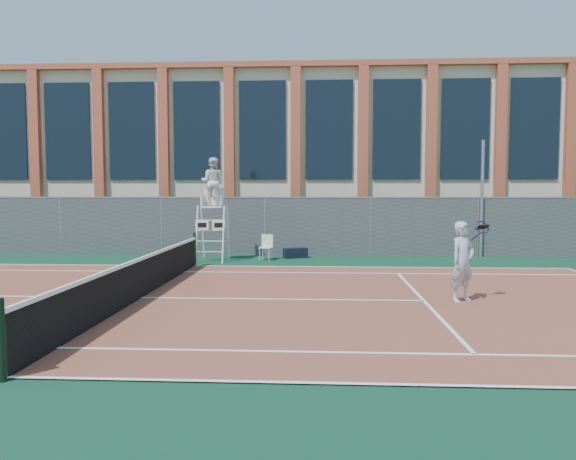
# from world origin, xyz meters

# --- Properties ---
(ground) EXTENTS (120.00, 120.00, 0.00)m
(ground) POSITION_xyz_m (0.00, 0.00, 0.00)
(ground) COLOR #233814
(apron) EXTENTS (36.00, 20.00, 0.01)m
(apron) POSITION_xyz_m (0.00, 1.00, 0.01)
(apron) COLOR #0D392A
(apron) RESTS_ON ground
(tennis_court) EXTENTS (23.77, 10.97, 0.02)m
(tennis_court) POSITION_xyz_m (0.00, 0.00, 0.02)
(tennis_court) COLOR brown
(tennis_court) RESTS_ON apron
(tennis_net) EXTENTS (0.10, 11.30, 1.10)m
(tennis_net) POSITION_xyz_m (0.00, 0.00, 0.54)
(tennis_net) COLOR black
(tennis_net) RESTS_ON ground
(fence) EXTENTS (40.00, 0.06, 2.20)m
(fence) POSITION_xyz_m (0.00, 8.80, 1.10)
(fence) COLOR #595E60
(fence) RESTS_ON ground
(hedge) EXTENTS (40.00, 1.40, 2.20)m
(hedge) POSITION_xyz_m (0.00, 10.00, 1.10)
(hedge) COLOR black
(hedge) RESTS_ON ground
(building) EXTENTS (45.00, 10.60, 8.22)m
(building) POSITION_xyz_m (0.00, 17.95, 4.15)
(building) COLOR beige
(building) RESTS_ON ground
(steel_pole) EXTENTS (0.12, 0.12, 4.33)m
(steel_pole) POSITION_xyz_m (10.09, 8.70, 2.17)
(steel_pole) COLOR #9EA0A5
(steel_pole) RESTS_ON ground
(umpire_chair) EXTENTS (1.03, 1.58, 3.67)m
(umpire_chair) POSITION_xyz_m (0.33, 7.05, 2.68)
(umpire_chair) COLOR white
(umpire_chair) RESTS_ON ground
(plastic_chair) EXTENTS (0.50, 0.50, 0.91)m
(plastic_chair) POSITION_xyz_m (2.20, 7.37, 0.54)
(plastic_chair) COLOR silver
(plastic_chair) RESTS_ON apron
(sports_bag_near) EXTENTS (0.93, 0.67, 0.37)m
(sports_bag_near) POSITION_xyz_m (3.20, 7.96, 0.19)
(sports_bag_near) COLOR black
(sports_bag_near) RESTS_ON apron
(sports_bag_far) EXTENTS (0.66, 0.34, 0.25)m
(sports_bag_far) POSITION_xyz_m (3.22, 8.19, 0.14)
(sports_bag_far) COLOR black
(sports_bag_far) RESTS_ON apron
(tennis_player) EXTENTS (1.05, 0.81, 1.78)m
(tennis_player) POSITION_xyz_m (7.23, -0.01, 0.92)
(tennis_player) COLOR #AAB5CC
(tennis_player) RESTS_ON tennis_court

